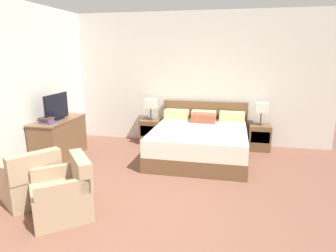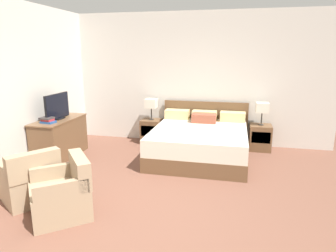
{
  "view_description": "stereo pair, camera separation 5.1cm",
  "coord_description": "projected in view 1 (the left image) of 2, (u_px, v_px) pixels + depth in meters",
  "views": [
    {
      "loc": [
        1.02,
        -3.11,
        2.03
      ],
      "look_at": [
        -0.08,
        1.97,
        0.75
      ],
      "focal_mm": 32.0,
      "sensor_mm": 36.0,
      "label": 1
    },
    {
      "loc": [
        1.07,
        -3.1,
        2.03
      ],
      "look_at": [
        -0.08,
        1.97,
        0.75
      ],
      "focal_mm": 32.0,
      "sensor_mm": 36.0,
      "label": 2
    }
  ],
  "objects": [
    {
      "name": "armchair_companion",
      "position": [
        64.0,
        195.0,
        3.77
      ],
      "size": [
        0.96,
        0.96,
        0.76
      ],
      "color": "#9E8466",
      "rests_on": "ground"
    },
    {
      "name": "dresser",
      "position": [
        59.0,
        138.0,
        5.88
      ],
      "size": [
        0.55,
        1.25,
        0.77
      ],
      "color": "brown",
      "rests_on": "ground"
    },
    {
      "name": "nightstand_right",
      "position": [
        259.0,
        137.0,
        6.38
      ],
      "size": [
        0.45,
        0.43,
        0.54
      ],
      "color": "brown",
      "rests_on": "ground"
    },
    {
      "name": "book_red_cover",
      "position": [
        48.0,
        122.0,
        5.45
      ],
      "size": [
        0.26,
        0.2,
        0.04
      ],
      "primitive_type": "cube",
      "rotation": [
        0.0,
        0.0,
        -0.12
      ],
      "color": "#234C8E",
      "rests_on": "dresser"
    },
    {
      "name": "wall_back",
      "position": [
        187.0,
        79.0,
        6.72
      ],
      "size": [
        6.32,
        0.06,
        2.9
      ],
      "primitive_type": "cube",
      "color": "beige",
      "rests_on": "ground"
    },
    {
      "name": "book_blue_cover",
      "position": [
        47.0,
        120.0,
        5.44
      ],
      "size": [
        0.22,
        0.18,
        0.04
      ],
      "primitive_type": "cube",
      "rotation": [
        0.0,
        0.0,
        -0.19
      ],
      "color": "#B7282D",
      "rests_on": "book_red_cover"
    },
    {
      "name": "table_lamp_left",
      "position": [
        151.0,
        104.0,
        6.72
      ],
      "size": [
        0.25,
        0.25,
        0.48
      ],
      "color": "#332D28",
      "rests_on": "nightstand_left"
    },
    {
      "name": "armchair_by_window",
      "position": [
        31.0,
        182.0,
        4.16
      ],
      "size": [
        0.96,
        0.95,
        0.76
      ],
      "color": "#9E8466",
      "rests_on": "ground"
    },
    {
      "name": "book_small_top",
      "position": [
        46.0,
        118.0,
        5.44
      ],
      "size": [
        0.24,
        0.22,
        0.03
      ],
      "primitive_type": "cube",
      "rotation": [
        0.0,
        0.0,
        -0.14
      ],
      "color": "#383333",
      "rests_on": "book_blue_cover"
    },
    {
      "name": "nightstand_left",
      "position": [
        151.0,
        131.0,
        6.87
      ],
      "size": [
        0.45,
        0.43,
        0.54
      ],
      "color": "brown",
      "rests_on": "ground"
    },
    {
      "name": "ground_plane",
      "position": [
        140.0,
        224.0,
        3.65
      ],
      "size": [
        10.73,
        10.73,
        0.0
      ],
      "primitive_type": "plane",
      "color": "brown"
    },
    {
      "name": "table_lamp_right",
      "position": [
        262.0,
        108.0,
        6.23
      ],
      "size": [
        0.25,
        0.25,
        0.48
      ],
      "color": "#332D28",
      "rests_on": "nightstand_right"
    },
    {
      "name": "wall_left",
      "position": [
        22.0,
        86.0,
        5.24
      ],
      "size": [
        0.06,
        5.38,
        2.9
      ],
      "primitive_type": "cube",
      "color": "beige",
      "rests_on": "ground"
    },
    {
      "name": "bed",
      "position": [
        200.0,
        141.0,
        5.92
      ],
      "size": [
        1.87,
        2.04,
        0.97
      ],
      "color": "brown",
      "rests_on": "ground"
    },
    {
      "name": "tv",
      "position": [
        57.0,
        107.0,
        5.73
      ],
      "size": [
        0.18,
        0.75,
        0.49
      ],
      "color": "black",
      "rests_on": "dresser"
    }
  ]
}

